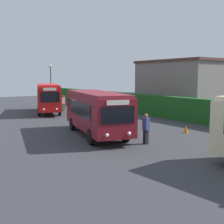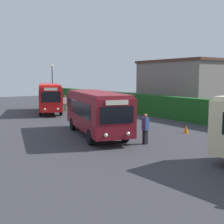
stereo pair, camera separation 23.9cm
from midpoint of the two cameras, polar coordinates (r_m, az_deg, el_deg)
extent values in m
plane|color=#38383D|center=(22.79, -4.66, -3.76)|extent=(85.64, 85.64, 0.00)
cube|color=red|center=(34.91, -11.88, 2.87)|extent=(9.29, 5.25, 2.57)
cube|color=red|center=(34.84, -11.94, 5.14)|extent=(8.97, 4.98, 0.20)
cube|color=black|center=(35.25, -9.98, 3.45)|extent=(6.65, 2.41, 1.03)
cube|color=black|center=(35.17, -13.85, 3.35)|extent=(6.65, 2.41, 1.03)
cube|color=black|center=(30.37, -11.57, 2.87)|extent=(0.69, 1.83, 1.08)
cube|color=silver|center=(30.33, -11.61, 4.37)|extent=(0.47, 1.23, 0.28)
cylinder|color=black|center=(32.31, -9.73, 0.23)|extent=(1.04, 0.60, 1.00)
cylinder|color=black|center=(32.22, -13.54, 0.12)|extent=(1.04, 0.60, 1.00)
cylinder|color=black|center=(37.86, -10.36, 1.19)|extent=(1.04, 0.60, 1.00)
cylinder|color=black|center=(37.79, -13.61, 1.10)|extent=(1.04, 0.60, 1.00)
sphere|color=silver|center=(30.50, -10.30, 0.58)|extent=(0.22, 0.22, 0.22)
sphere|color=silver|center=(30.45, -12.73, 0.51)|extent=(0.22, 0.22, 0.22)
cube|color=maroon|center=(20.89, -2.83, 0.09)|extent=(8.99, 4.54, 2.37)
cube|color=maroon|center=(20.77, -2.85, 3.62)|extent=(8.69, 4.28, 0.20)
cube|color=black|center=(21.53, 0.16, 1.07)|extent=(6.55, 1.69, 0.95)
cube|color=black|center=(20.82, -6.40, 0.83)|extent=(6.55, 1.69, 0.95)
cube|color=black|center=(16.77, 1.40, -0.61)|extent=(0.54, 1.99, 1.00)
cube|color=silver|center=(16.69, 1.41, 1.85)|extent=(0.38, 1.34, 0.28)
cylinder|color=black|center=(18.96, 2.85, -4.40)|extent=(1.04, 0.52, 1.00)
cylinder|color=black|center=(18.23, -3.85, -4.86)|extent=(1.04, 0.52, 1.00)
cylinder|color=black|center=(23.93, -2.01, -2.02)|extent=(1.04, 0.52, 1.00)
cylinder|color=black|center=(23.35, -7.39, -2.29)|extent=(1.04, 0.52, 1.00)
sphere|color=silver|center=(17.19, 3.55, -4.22)|extent=(0.22, 0.22, 0.22)
sphere|color=silver|center=(16.71, -0.79, -4.53)|extent=(0.22, 0.22, 0.22)
cube|color=#4C6B47|center=(36.36, -8.97, 0.90)|extent=(0.29, 0.31, 0.90)
cube|color=silver|center=(36.28, -9.00, 2.23)|extent=(0.35, 0.45, 0.79)
sphere|color=brown|center=(36.24, -9.01, 3.04)|extent=(0.25, 0.25, 0.25)
cube|color=black|center=(18.55, 6.84, -4.86)|extent=(0.29, 0.26, 0.89)
cube|color=#334C8C|center=(18.40, 6.87, -2.30)|extent=(0.45, 0.29, 0.78)
sphere|color=#8C6647|center=(18.33, 6.90, -0.71)|extent=(0.25, 0.25, 0.25)
cube|color=#19531C|center=(29.04, 13.52, 0.61)|extent=(54.82, 1.04, 2.24)
cube|color=slate|center=(36.68, 13.44, 4.75)|extent=(10.19, 5.72, 5.88)
cube|color=#4C2D23|center=(36.70, 13.58, 9.58)|extent=(10.60, 5.95, 0.30)
cone|color=orange|center=(22.72, 14.51, -3.23)|extent=(0.36, 0.36, 0.60)
cylinder|color=#38383D|center=(41.65, -11.34, 4.75)|extent=(0.14, 0.14, 5.45)
sphere|color=beige|center=(41.64, -11.43, 8.75)|extent=(0.36, 0.36, 0.36)
camera|label=1|loc=(0.12, -89.69, 0.04)|focal=47.00mm
camera|label=2|loc=(0.12, 90.31, -0.04)|focal=47.00mm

